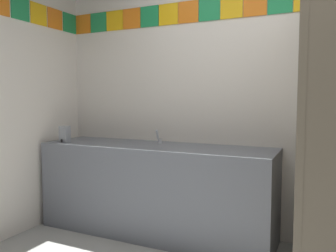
{
  "coord_description": "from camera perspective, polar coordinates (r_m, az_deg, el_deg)",
  "views": [
    {
      "loc": [
        0.49,
        -1.52,
        1.25
      ],
      "look_at": [
        -0.66,
        0.93,
        1.04
      ],
      "focal_mm": 36.31,
      "sensor_mm": 36.0,
      "label": 1
    }
  ],
  "objects": [
    {
      "name": "wall_back",
      "position": [
        3.13,
        16.19,
        6.17
      ],
      "size": [
        4.15,
        0.09,
        2.69
      ],
      "color": "silver",
      "rests_on": "ground_plane"
    },
    {
      "name": "soap_dispenser",
      "position": [
        3.48,
        -16.95,
        -1.33
      ],
      "size": [
        0.09,
        0.09,
        0.16
      ],
      "color": "gray",
      "rests_on": "vanity_counter"
    },
    {
      "name": "vanity_counter",
      "position": [
        3.21,
        -2.24,
        -10.5
      ],
      "size": [
        2.18,
        0.61,
        0.83
      ],
      "color": "slate",
      "rests_on": "ground_plane"
    },
    {
      "name": "faucet_center",
      "position": [
        3.2,
        -1.54,
        -2.11
      ],
      "size": [
        0.04,
        0.1,
        0.14
      ],
      "color": "silver",
      "rests_on": "vanity_counter"
    }
  ]
}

